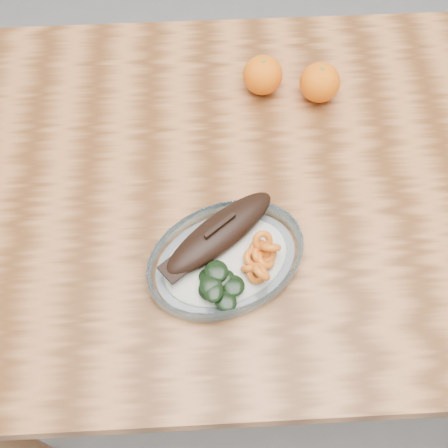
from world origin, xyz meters
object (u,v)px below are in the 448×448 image
at_px(dining_table, 267,208).
at_px(orange_right, 320,82).
at_px(plated_meal, 226,257).
at_px(orange_left, 263,75).

distance_m(dining_table, orange_right, 0.25).
distance_m(plated_meal, orange_right, 0.39).
bearing_deg(orange_left, dining_table, -90.05).
distance_m(plated_meal, orange_left, 0.37).
relative_size(dining_table, plated_meal, 1.99).
height_order(dining_table, plated_meal, plated_meal).
bearing_deg(plated_meal, orange_right, 37.41).
bearing_deg(orange_right, orange_left, 167.00).
xyz_separation_m(orange_left, orange_right, (0.10, -0.02, 0.00)).
relative_size(dining_table, orange_left, 16.26).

